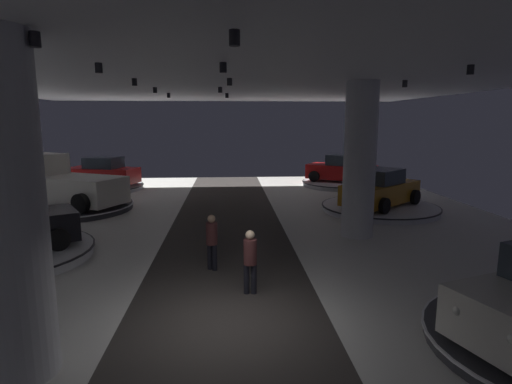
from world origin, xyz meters
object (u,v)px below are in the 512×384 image
column_left (4,212)px  display_platform_mid_left (2,254)px  column_right (360,161)px  display_platform_far_right (380,208)px  display_car_far_right (380,189)px  display_car_mid_left (0,225)px  visitor_walking_far (250,258)px  display_car_deep_left (102,173)px  display_platform_far_left (71,207)px  display_car_deep_right (342,170)px  display_platform_deep_left (103,187)px  pickup_truck_far_left (64,184)px  visitor_walking_near (212,239)px  display_platform_deep_right (341,183)px

column_left → display_platform_mid_left: size_ratio=1.05×
column_right → column_left: bearing=-136.7°
display_platform_far_right → display_car_far_right: (-0.02, -0.02, 0.88)m
display_car_mid_left → visitor_walking_far: display_car_mid_left is taller
display_car_deep_left → column_right: bearing=-41.4°
column_right → display_platform_far_left: (-12.03, 5.06, -2.59)m
display_car_deep_right → display_platform_far_right: display_car_deep_right is taller
column_left → display_car_mid_left: size_ratio=1.21×
display_platform_mid_left → display_car_mid_left: bearing=30.3°
display_platform_deep_left → display_platform_mid_left: bearing=-86.6°
pickup_truck_far_left → visitor_walking_near: 11.00m
display_platform_deep_right → display_car_deep_left: bearing=-178.3°
display_platform_deep_right → display_car_deep_right: bearing=-35.2°
display_platform_deep_right → display_car_deep_right: display_car_deep_right is taller
display_platform_deep_right → visitor_walking_far: (-6.69, -16.03, 0.74)m
visitor_walking_far → display_platform_far_right: bearing=53.3°
display_platform_deep_left → visitor_walking_far: bearing=-62.6°
display_car_mid_left → visitor_walking_near: bearing=-11.4°
display_car_deep_right → display_platform_deep_left: (-14.81, -0.42, -0.90)m
column_right → visitor_walking_near: size_ratio=3.46×
display_platform_far_right → display_car_mid_left: 14.97m
display_car_deep_left → display_platform_deep_left: bearing=164.3°
column_left → visitor_walking_far: 5.26m
display_car_deep_right → display_platform_far_left: display_car_deep_right is taller
display_platform_deep_left → visitor_walking_near: (7.12, -13.92, 0.75)m
visitor_walking_far → display_platform_deep_left: bearing=117.4°
column_left → pickup_truck_far_left: (-4.17, 12.88, -1.54)m
display_platform_deep_right → display_car_mid_left: (-13.99, -13.08, 0.91)m
display_car_deep_right → display_platform_deep_left: display_car_deep_right is taller
column_right → pickup_truck_far_left: size_ratio=0.97×
display_platform_deep_right → display_platform_far_left: 15.81m
display_car_deep_right → display_platform_mid_left: size_ratio=0.85×
display_car_far_right → pickup_truck_far_left: (-14.63, 1.33, 0.18)m
display_platform_deep_right → display_platform_far_right: display_platform_deep_right is taller
column_left → display_car_mid_left: 6.92m
pickup_truck_far_left → visitor_walking_far: size_ratio=3.57×
display_platform_deep_right → display_car_mid_left: bearing=-136.9°
display_platform_deep_right → display_car_mid_left: display_car_mid_left is taller
column_right → display_platform_deep_left: (-12.25, 10.79, -2.60)m
display_car_mid_left → display_car_deep_right: bearing=43.0°
visitor_walking_far → display_platform_mid_left: bearing=158.2°
pickup_truck_far_left → display_platform_mid_left: 7.19m
display_platform_deep_left → pickup_truck_far_left: bearing=-90.7°
display_car_deep_right → pickup_truck_far_left: bearing=-158.0°
display_car_deep_right → visitor_walking_near: (-7.69, -14.34, -0.15)m
column_left → column_right: bearing=43.3°
column_left → display_platform_mid_left: bearing=119.9°
display_car_deep_left → visitor_walking_far: size_ratio=2.85×
display_car_mid_left → display_platform_deep_left: bearing=93.6°
display_platform_deep_left → display_platform_far_left: size_ratio=0.84×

